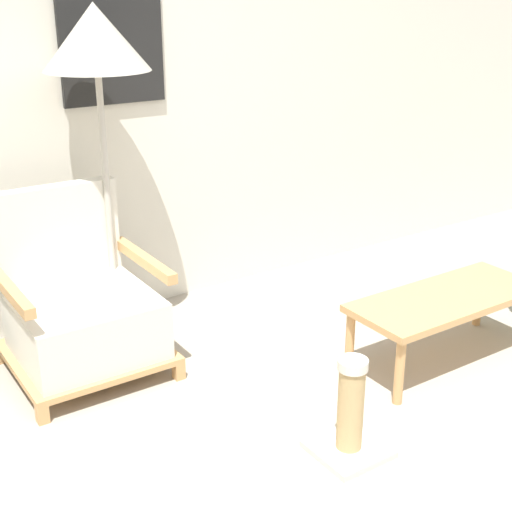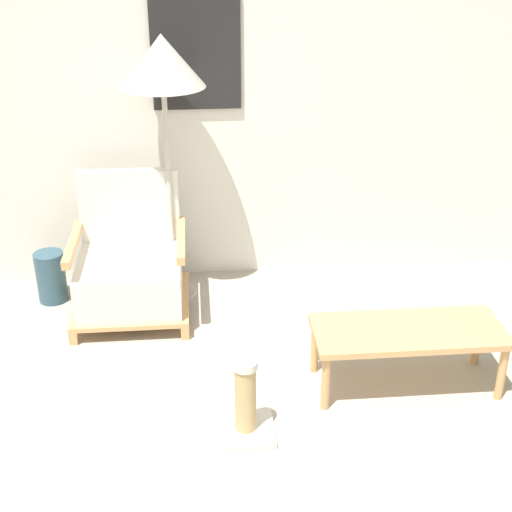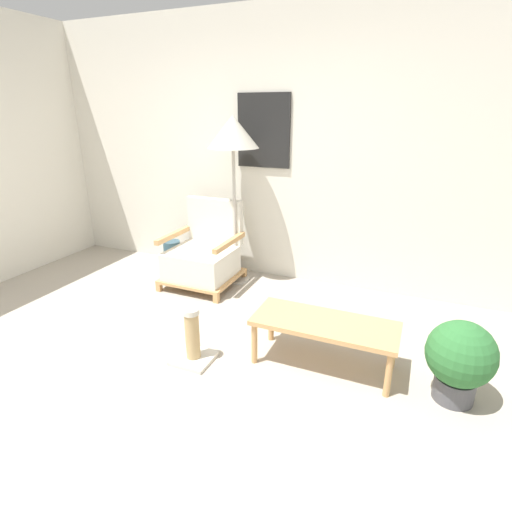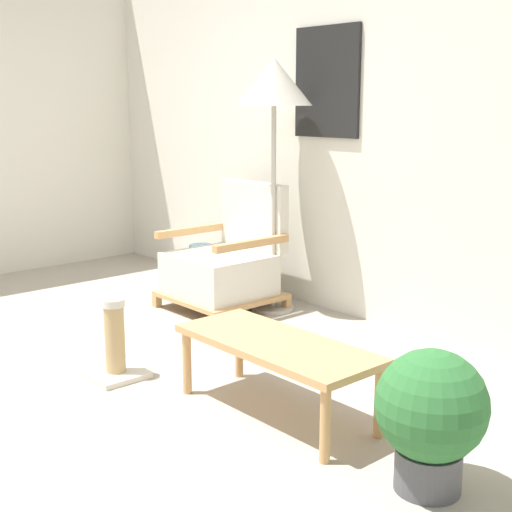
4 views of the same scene
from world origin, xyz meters
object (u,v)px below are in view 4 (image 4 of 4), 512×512
Objects in this scene: floor_lamp at (274,90)px; vase at (202,267)px; coffee_table at (276,350)px; scratching_post at (115,348)px; armchair at (225,265)px; potted_plant at (431,413)px.

floor_lamp reaches higher than vase.
coffee_table is 2.38× the size of scratching_post.
scratching_post is at bearing -63.23° from armchair.
potted_plant reaches higher than scratching_post.
potted_plant is at bearing -21.64° from vase.
vase is at bearing 158.36° from potted_plant.
scratching_post is (0.37, -1.47, -1.34)m from floor_lamp.
potted_plant is at bearing -28.91° from floor_lamp.
floor_lamp is 2.07m from coffee_table.
floor_lamp is at bearing 38.95° from armchair.
coffee_table is at bearing -28.73° from vase.
vase is 0.63× the size of potted_plant.
armchair is at bearing 158.13° from potted_plant.
armchair reaches higher than coffee_table.
vase is (-2.06, 1.13, -0.14)m from coffee_table.
vase is 3.15m from potted_plant.
armchair is 2.03× the size of scratching_post.
potted_plant is (2.93, -1.16, 0.14)m from vase.
potted_plant is (2.12, -1.17, -1.19)m from floor_lamp.
floor_lamp reaches higher than scratching_post.
scratching_post is (1.17, -1.46, -0.01)m from vase.
floor_lamp is 4.98× the size of vase.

